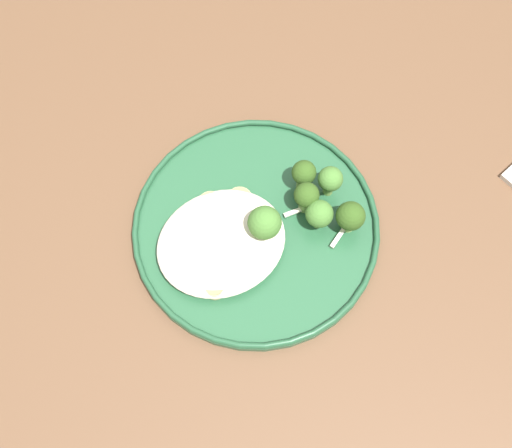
{
  "coord_description": "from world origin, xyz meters",
  "views": [
    {
      "loc": [
        -0.15,
        -0.25,
        1.47
      ],
      "look_at": [
        -0.01,
        0.03,
        0.76
      ],
      "focal_mm": 47.09,
      "sensor_mm": 36.0,
      "label": 1
    }
  ],
  "objects": [
    {
      "name": "ground",
      "position": [
        0.0,
        0.0,
        0.0
      ],
      "size": [
        6.0,
        6.0,
        0.0
      ],
      "primitive_type": "plane",
      "color": "#47423D"
    },
    {
      "name": "wooden_dining_table",
      "position": [
        0.0,
        0.0,
        0.66
      ],
      "size": [
        1.4,
        1.0,
        0.74
      ],
      "color": "brown",
      "rests_on": "ground"
    },
    {
      "name": "dinner_plate",
      "position": [
        -0.01,
        0.03,
        0.75
      ],
      "size": [
        0.29,
        0.29,
        0.02
      ],
      "color": "#235133",
      "rests_on": "wooden_dining_table"
    },
    {
      "name": "noodle_bed",
      "position": [
        -0.06,
        0.02,
        0.76
      ],
      "size": [
        0.15,
        0.13,
        0.03
      ],
      "color": "beige",
      "rests_on": "dinner_plate"
    },
    {
      "name": "seared_scallop_right_edge",
      "position": [
        -0.06,
        -0.02,
        0.76
      ],
      "size": [
        0.03,
        0.03,
        0.01
      ],
      "color": "#DBB77A",
      "rests_on": "dinner_plate"
    },
    {
      "name": "seared_scallop_half_hidden",
      "position": [
        -0.05,
        0.07,
        0.76
      ],
      "size": [
        0.03,
        0.03,
        0.01
      ],
      "color": "#DBB77A",
      "rests_on": "dinner_plate"
    },
    {
      "name": "seared_scallop_left_edge",
      "position": [
        -0.06,
        0.04,
        0.76
      ],
      "size": [
        0.03,
        0.03,
        0.01
      ],
      "color": "#E5C689",
      "rests_on": "dinner_plate"
    },
    {
      "name": "seared_scallop_large_seared",
      "position": [
        -0.08,
        -0.02,
        0.76
      ],
      "size": [
        0.03,
        0.03,
        0.02
      ],
      "color": "#DBB77A",
      "rests_on": "dinner_plate"
    },
    {
      "name": "seared_scallop_tilted_round",
      "position": [
        -0.01,
        0.06,
        0.76
      ],
      "size": [
        0.03,
        0.03,
        0.01
      ],
      "color": "#DBB77A",
      "rests_on": "dinner_plate"
    },
    {
      "name": "broccoli_floret_right_tilted",
      "position": [
        -0.01,
        0.01,
        0.79
      ],
      "size": [
        0.04,
        0.04,
        0.06
      ],
      "color": "#89A356",
      "rests_on": "dinner_plate"
    },
    {
      "name": "broccoli_floret_near_rim",
      "position": [
        0.06,
        -0.0,
        0.78
      ],
      "size": [
        0.03,
        0.03,
        0.04
      ],
      "color": "#89A356",
      "rests_on": "dinner_plate"
    },
    {
      "name": "broccoli_floret_front_edge",
      "position": [
        0.07,
        0.05,
        0.78
      ],
      "size": [
        0.03,
        0.03,
        0.05
      ],
      "color": "#7A994C",
      "rests_on": "dinner_plate"
    },
    {
      "name": "broccoli_floret_split_head",
      "position": [
        0.09,
        -0.02,
        0.78
      ],
      "size": [
        0.03,
        0.03,
        0.05
      ],
      "color": "#89A356",
      "rests_on": "dinner_plate"
    },
    {
      "name": "broccoli_floret_center_pile",
      "position": [
        0.09,
        0.03,
        0.78
      ],
      "size": [
        0.03,
        0.03,
        0.05
      ],
      "color": "#7A994C",
      "rests_on": "dinner_plate"
    },
    {
      "name": "broccoli_floret_beside_noodles",
      "position": [
        0.05,
        0.02,
        0.78
      ],
      "size": [
        0.03,
        0.03,
        0.05
      ],
      "color": "#7A994C",
      "rests_on": "dinner_plate"
    },
    {
      "name": "onion_sliver_curled_piece",
      "position": [
        0.08,
        -0.02,
        0.75
      ],
      "size": [
        0.04,
        0.03,
        0.0
      ],
      "primitive_type": "cube",
      "rotation": [
        0.0,
        0.0,
        0.52
      ],
      "color": "silver",
      "rests_on": "dinner_plate"
    },
    {
      "name": "onion_sliver_pale_crescent",
      "position": [
        0.05,
        0.02,
        0.75
      ],
      "size": [
        0.04,
        0.01,
        0.0
      ],
      "primitive_type": "cube",
      "rotation": [
        0.0,
        0.0,
        3.06
      ],
      "color": "silver",
      "rests_on": "dinner_plate"
    }
  ]
}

